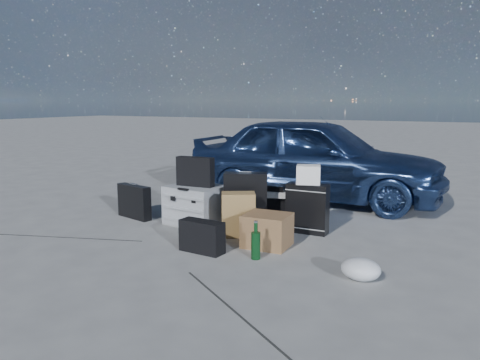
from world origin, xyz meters
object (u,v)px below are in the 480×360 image
car (315,159)px  pelican_case (196,205)px  briefcase (134,202)px  suitcase_left (246,200)px  suitcase_right (307,208)px  duffel_bag (272,208)px  green_bottle (256,241)px  cardboard_box (267,230)px

car → pelican_case: (-0.79, -1.86, -0.38)m
briefcase → suitcase_left: suitcase_left is taller
suitcase_right → car: bearing=105.5°
pelican_case → briefcase: bearing=-165.5°
suitcase_right → duffel_bag: suitcase_right is taller
green_bottle → suitcase_left: bearing=121.4°
car → duffel_bag: (-0.08, -1.32, -0.45)m
cardboard_box → briefcase: bearing=171.2°
car → suitcase_left: (-0.22, -1.74, -0.29)m
car → briefcase: 2.57m
suitcase_left → suitcase_right: bearing=-14.4°
car → cardboard_box: bearing=-174.4°
cardboard_box → suitcase_left: bearing=133.5°
car → briefcase: car is taller
car → duffel_bag: size_ratio=5.83×
suitcase_left → suitcase_right: size_ratio=1.16×
car → green_bottle: (0.33, -2.64, -0.43)m
pelican_case → cardboard_box: 1.14m
briefcase → green_bottle: size_ratio=1.54×
suitcase_right → cardboard_box: suitcase_right is taller
car → suitcase_left: bearing=171.5°
pelican_case → duffel_bag: size_ratio=1.01×
pelican_case → duffel_bag: bearing=43.3°
suitcase_left → briefcase: bearing=166.0°
car → pelican_case: car is taller
cardboard_box → duffel_bag: bearing=110.5°
briefcase → duffel_bag: briefcase is taller
pelican_case → duffel_bag: pelican_case is taller
duffel_bag → briefcase: bearing=174.7°
suitcase_right → green_bottle: (-0.13, -1.01, -0.10)m
suitcase_right → suitcase_left: bearing=-171.2°
suitcase_right → cardboard_box: bearing=-106.9°
car → briefcase: size_ratio=6.80×
briefcase → cardboard_box: 1.90m
pelican_case → suitcase_right: 1.27m
cardboard_box → green_bottle: green_bottle is taller
cardboard_box → green_bottle: (0.06, -0.39, 0.01)m
car → suitcase_right: 1.73m
suitcase_left → duffel_bag: bearing=47.7°
green_bottle → suitcase_right: bearing=82.8°
pelican_case → green_bottle: (1.12, -0.79, -0.05)m
suitcase_right → green_bottle: 1.03m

